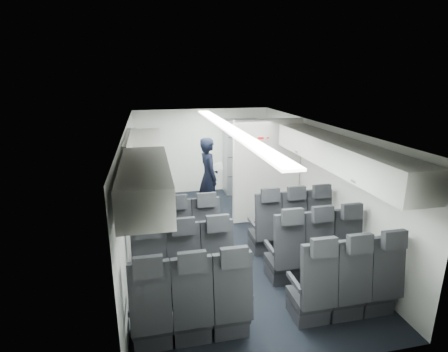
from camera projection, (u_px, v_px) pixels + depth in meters
name	position (u px, v px, depth m)	size (l,w,h in m)	color
cabin_shell	(229.00, 184.00, 6.18)	(3.41, 6.01, 2.16)	black
seat_row_front	(236.00, 234.00, 5.88)	(3.33, 0.56, 1.24)	black
seat_row_mid	(251.00, 261.00, 5.03)	(3.33, 0.56, 1.24)	black
seat_row_rear	(272.00, 298.00, 4.19)	(3.33, 0.56, 1.24)	black
overhead_bin_left_rear	(145.00, 182.00, 3.81)	(0.53, 1.80, 0.40)	silver
overhead_bin_left_front_open	(143.00, 157.00, 5.48)	(0.64, 1.70, 0.72)	#9E9E93
overhead_bin_right_rear	(373.00, 168.00, 4.38)	(0.53, 1.80, 0.40)	silver
overhead_bin_right_front	(311.00, 142.00, 6.02)	(0.53, 1.70, 0.40)	silver
bulkhead_partition	(267.00, 171.00, 7.14)	(1.40, 0.15, 2.13)	silver
galley_unit	(241.00, 156.00, 8.97)	(0.85, 0.52, 1.90)	#939399
boarding_door	(136.00, 174.00, 7.35)	(0.12, 1.27, 1.86)	silver
flight_attendant	(209.00, 177.00, 7.51)	(0.63, 0.41, 1.72)	black
carry_on_bag	(144.00, 158.00, 5.05)	(0.36, 0.26, 0.22)	black
papers	(218.00, 167.00, 7.44)	(0.21, 0.02, 0.15)	white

